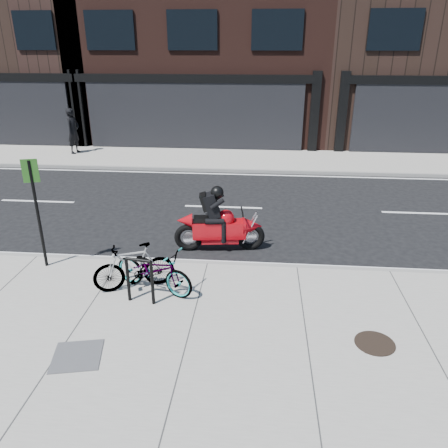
# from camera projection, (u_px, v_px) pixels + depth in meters

# --- Properties ---
(ground) EXTENTS (120.00, 120.00, 0.00)m
(ground) POSITION_uv_depth(u_px,v_px,m) (217.00, 233.00, 11.70)
(ground) COLOR black
(ground) RESTS_ON ground
(sidewalk_near) EXTENTS (60.00, 6.00, 0.13)m
(sidewalk_near) POSITION_uv_depth(u_px,v_px,m) (185.00, 353.00, 7.08)
(sidewalk_near) COLOR gray
(sidewalk_near) RESTS_ON ground
(sidewalk_far) EXTENTS (60.00, 3.50, 0.13)m
(sidewalk_far) POSITION_uv_depth(u_px,v_px,m) (235.00, 159.00, 18.80)
(sidewalk_far) COLOR gray
(sidewalk_far) RESTS_ON ground
(building_midwest) EXTENTS (10.00, 10.00, 12.00)m
(building_midwest) POSITION_uv_depth(u_px,v_px,m) (24.00, 17.00, 23.69)
(building_midwest) COLOR black
(building_midwest) RESTS_ON ground
(building_mideast) EXTENTS (12.00, 10.00, 12.50)m
(building_mideast) POSITION_uv_depth(u_px,v_px,m) (445.00, 9.00, 21.80)
(building_mideast) COLOR black
(building_mideast) RESTS_ON ground
(bike_rack) EXTENTS (0.55, 0.14, 0.93)m
(bike_rack) POSITION_uv_depth(u_px,v_px,m) (140.00, 277.00, 8.16)
(bike_rack) COLOR black
(bike_rack) RESTS_ON sidewalk_near
(bicycle_front) EXTENTS (1.87, 1.24, 0.93)m
(bicycle_front) POSITION_uv_depth(u_px,v_px,m) (154.00, 269.00, 8.59)
(bicycle_front) COLOR gray
(bicycle_front) RESTS_ON sidewalk_near
(bicycle_rear) EXTENTS (1.66, 1.04, 0.97)m
(bicycle_rear) POSITION_uv_depth(u_px,v_px,m) (134.00, 267.00, 8.66)
(bicycle_rear) COLOR gray
(bicycle_rear) RESTS_ON sidewalk_near
(motorcycle) EXTENTS (2.21, 0.63, 1.65)m
(motorcycle) POSITION_uv_depth(u_px,v_px,m) (223.00, 224.00, 10.52)
(motorcycle) COLOR black
(motorcycle) RESTS_ON ground
(pedestrian) EXTENTS (0.60, 0.79, 1.96)m
(pedestrian) POSITION_uv_depth(u_px,v_px,m) (73.00, 131.00, 19.24)
(pedestrian) COLOR black
(pedestrian) RESTS_ON sidewalk_far
(manhole_cover) EXTENTS (0.74, 0.74, 0.02)m
(manhole_cover) POSITION_uv_depth(u_px,v_px,m) (375.00, 343.00, 7.20)
(manhole_cover) COLOR black
(manhole_cover) RESTS_ON sidewalk_near
(utility_grate) EXTENTS (0.89, 0.89, 0.02)m
(utility_grate) POSITION_uv_depth(u_px,v_px,m) (77.00, 356.00, 6.91)
(utility_grate) COLOR #4C4C4F
(utility_grate) RESTS_ON sidewalk_near
(sign_post) EXTENTS (0.32, 0.11, 2.42)m
(sign_post) POSITION_uv_depth(u_px,v_px,m) (36.00, 204.00, 9.17)
(sign_post) COLOR black
(sign_post) RESTS_ON sidewalk_near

